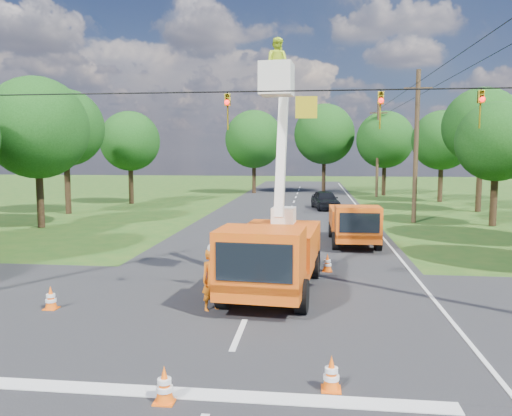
# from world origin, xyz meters

# --- Properties ---
(ground) EXTENTS (140.00, 140.00, 0.00)m
(ground) POSITION_xyz_m (0.00, 20.00, 0.00)
(ground) COLOR #225018
(ground) RESTS_ON ground
(road_main) EXTENTS (12.00, 100.00, 0.06)m
(road_main) POSITION_xyz_m (0.00, 20.00, 0.00)
(road_main) COLOR black
(road_main) RESTS_ON ground
(road_cross) EXTENTS (56.00, 10.00, 0.07)m
(road_cross) POSITION_xyz_m (0.00, 2.00, 0.00)
(road_cross) COLOR black
(road_cross) RESTS_ON ground
(stop_bar) EXTENTS (9.00, 0.45, 0.02)m
(stop_bar) POSITION_xyz_m (0.00, -3.20, 0.00)
(stop_bar) COLOR silver
(stop_bar) RESTS_ON ground
(edge_line) EXTENTS (0.12, 90.00, 0.02)m
(edge_line) POSITION_xyz_m (5.60, 20.00, 0.00)
(edge_line) COLOR silver
(edge_line) RESTS_ON ground
(bucket_truck) EXTENTS (3.10, 6.80, 8.29)m
(bucket_truck) POSITION_xyz_m (0.54, 3.98, 1.73)
(bucket_truck) COLOR #ED4B10
(bucket_truck) RESTS_ON ground
(second_truck) EXTENTS (2.37, 5.75, 2.13)m
(second_truck) POSITION_xyz_m (3.87, 13.25, 1.11)
(second_truck) COLOR #ED4B10
(second_truck) RESTS_ON ground
(ground_worker) EXTENTS (0.79, 0.77, 1.84)m
(ground_worker) POSITION_xyz_m (-1.08, 1.94, 0.92)
(ground_worker) COLOR orange
(ground_worker) RESTS_ON ground
(distant_car) EXTENTS (2.64, 4.87, 1.57)m
(distant_car) POSITION_xyz_m (2.80, 29.16, 0.79)
(distant_car) COLOR black
(distant_car) RESTS_ON ground
(traffic_cone_0) EXTENTS (0.38, 0.38, 0.71)m
(traffic_cone_0) POSITION_xyz_m (-0.85, -3.53, 0.36)
(traffic_cone_0) COLOR #FF5D0D
(traffic_cone_0) RESTS_ON ground
(traffic_cone_1) EXTENTS (0.38, 0.38, 0.71)m
(traffic_cone_1) POSITION_xyz_m (2.21, -2.70, 0.36)
(traffic_cone_1) COLOR #FF5D0D
(traffic_cone_1) RESTS_ON ground
(traffic_cone_2) EXTENTS (0.38, 0.38, 0.71)m
(traffic_cone_2) POSITION_xyz_m (2.40, 7.16, 0.36)
(traffic_cone_2) COLOR #FF5D0D
(traffic_cone_2) RESTS_ON ground
(traffic_cone_3) EXTENTS (0.38, 0.38, 0.71)m
(traffic_cone_3) POSITION_xyz_m (1.72, 9.86, 0.36)
(traffic_cone_3) COLOR #FF5D0D
(traffic_cone_3) RESTS_ON ground
(traffic_cone_4) EXTENTS (0.38, 0.38, 0.71)m
(traffic_cone_4) POSITION_xyz_m (-5.80, 1.45, 0.36)
(traffic_cone_4) COLOR #FF5D0D
(traffic_cone_4) RESTS_ON ground
(traffic_cone_7) EXTENTS (0.38, 0.38, 0.71)m
(traffic_cone_7) POSITION_xyz_m (3.52, 17.07, 0.36)
(traffic_cone_7) COLOR #FF5D0D
(traffic_cone_7) RESTS_ON ground
(pole_right_mid) EXTENTS (1.80, 0.30, 10.00)m
(pole_right_mid) POSITION_xyz_m (8.50, 22.00, 5.11)
(pole_right_mid) COLOR #4C3823
(pole_right_mid) RESTS_ON ground
(pole_right_far) EXTENTS (1.80, 0.30, 10.00)m
(pole_right_far) POSITION_xyz_m (8.50, 42.00, 5.11)
(pole_right_far) COLOR #4C3823
(pole_right_far) RESTS_ON ground
(signal_span) EXTENTS (18.00, 0.29, 1.07)m
(signal_span) POSITION_xyz_m (2.23, 1.99, 5.88)
(signal_span) COLOR black
(signal_span) RESTS_ON ground
(tree_left_d) EXTENTS (6.20, 6.20, 9.24)m
(tree_left_d) POSITION_xyz_m (-15.00, 17.00, 6.12)
(tree_left_d) COLOR #382616
(tree_left_d) RESTS_ON ground
(tree_left_e) EXTENTS (5.80, 5.80, 9.41)m
(tree_left_e) POSITION_xyz_m (-16.80, 24.00, 6.49)
(tree_left_e) COLOR #382616
(tree_left_e) RESTS_ON ground
(tree_left_f) EXTENTS (5.40, 5.40, 8.40)m
(tree_left_f) POSITION_xyz_m (-14.80, 32.00, 5.69)
(tree_left_f) COLOR #382616
(tree_left_f) RESTS_ON ground
(tree_right_c) EXTENTS (5.00, 5.00, 7.83)m
(tree_right_c) POSITION_xyz_m (13.20, 21.00, 5.31)
(tree_right_c) COLOR #382616
(tree_right_c) RESTS_ON ground
(tree_right_d) EXTENTS (6.00, 6.00, 9.70)m
(tree_right_d) POSITION_xyz_m (14.80, 29.00, 6.68)
(tree_right_d) COLOR #382616
(tree_right_d) RESTS_ON ground
(tree_right_e) EXTENTS (5.60, 5.60, 8.63)m
(tree_right_e) POSITION_xyz_m (13.80, 37.00, 5.81)
(tree_right_e) COLOR #382616
(tree_right_e) RESTS_ON ground
(tree_far_a) EXTENTS (6.60, 6.60, 9.50)m
(tree_far_a) POSITION_xyz_m (-5.00, 45.00, 6.19)
(tree_far_a) COLOR #382616
(tree_far_a) RESTS_ON ground
(tree_far_b) EXTENTS (7.00, 7.00, 10.32)m
(tree_far_b) POSITION_xyz_m (3.00, 47.00, 6.81)
(tree_far_b) COLOR #382616
(tree_far_b) RESTS_ON ground
(tree_far_c) EXTENTS (6.20, 6.20, 9.18)m
(tree_far_c) POSITION_xyz_m (9.50, 44.00, 6.06)
(tree_far_c) COLOR #382616
(tree_far_c) RESTS_ON ground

